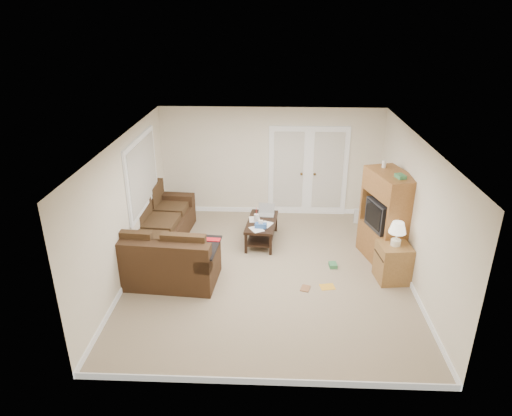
{
  "coord_description": "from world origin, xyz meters",
  "views": [
    {
      "loc": [
        0.08,
        -7.22,
        4.43
      ],
      "look_at": [
        -0.24,
        0.44,
        1.1
      ],
      "focal_mm": 32.0,
      "sensor_mm": 36.0,
      "label": 1
    }
  ],
  "objects_px": {
    "tv_armoire": "(387,217)",
    "side_cabinet": "(393,260)",
    "sectional_sofa": "(158,243)",
    "coffee_table": "(262,230)"
  },
  "relations": [
    {
      "from": "tv_armoire",
      "to": "side_cabinet",
      "type": "bearing_deg",
      "value": -105.38
    },
    {
      "from": "coffee_table",
      "to": "side_cabinet",
      "type": "bearing_deg",
      "value": -24.93
    },
    {
      "from": "tv_armoire",
      "to": "side_cabinet",
      "type": "height_order",
      "value": "tv_armoire"
    },
    {
      "from": "coffee_table",
      "to": "sectional_sofa",
      "type": "bearing_deg",
      "value": -151.18
    },
    {
      "from": "sectional_sofa",
      "to": "side_cabinet",
      "type": "xyz_separation_m",
      "value": [
        4.31,
        -0.54,
        0.05
      ]
    },
    {
      "from": "sectional_sofa",
      "to": "coffee_table",
      "type": "relative_size",
      "value": 2.61
    },
    {
      "from": "sectional_sofa",
      "to": "tv_armoire",
      "type": "relative_size",
      "value": 1.66
    },
    {
      "from": "sectional_sofa",
      "to": "side_cabinet",
      "type": "relative_size",
      "value": 2.76
    },
    {
      "from": "coffee_table",
      "to": "tv_armoire",
      "type": "xyz_separation_m",
      "value": [
        2.35,
        -0.62,
        0.63
      ]
    },
    {
      "from": "sectional_sofa",
      "to": "side_cabinet",
      "type": "height_order",
      "value": "side_cabinet"
    }
  ]
}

